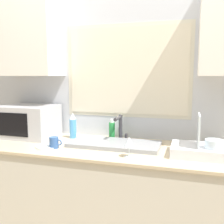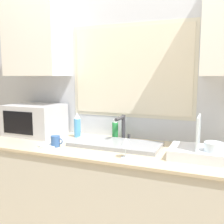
# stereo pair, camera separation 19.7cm
# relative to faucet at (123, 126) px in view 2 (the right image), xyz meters

# --- Properties ---
(countertop) EXTENTS (2.33, 0.70, 0.88)m
(countertop) POSITION_rel_faucet_xyz_m (0.02, -0.19, -0.58)
(countertop) COLOR beige
(countertop) RESTS_ON ground_plane
(wall_back) EXTENTS (6.00, 0.38, 2.60)m
(wall_back) POSITION_rel_faucet_xyz_m (0.02, 0.13, 0.38)
(wall_back) COLOR silver
(wall_back) RESTS_ON ground_plane
(sink_basin) EXTENTS (0.71, 0.32, 0.03)m
(sink_basin) POSITION_rel_faucet_xyz_m (-0.00, -0.16, -0.12)
(sink_basin) COLOR gray
(sink_basin) RESTS_ON countertop
(faucet) EXTENTS (0.08, 0.19, 0.22)m
(faucet) POSITION_rel_faucet_xyz_m (0.00, 0.00, 0.00)
(faucet) COLOR #333338
(faucet) RESTS_ON countertop
(microwave) EXTENTS (0.49, 0.38, 0.28)m
(microwave) POSITION_rel_faucet_xyz_m (-0.85, -0.08, 0.01)
(microwave) COLOR #B2B2B7
(microwave) RESTS_ON countertop
(dish_rack) EXTENTS (0.36, 0.28, 0.29)m
(dish_rack) POSITION_rel_faucet_xyz_m (0.63, -0.24, -0.08)
(dish_rack) COLOR silver
(dish_rack) RESTS_ON countertop
(spray_bottle) EXTENTS (0.06, 0.06, 0.23)m
(spray_bottle) POSITION_rel_faucet_xyz_m (-0.43, -0.01, -0.03)
(spray_bottle) COLOR #4C99D8
(spray_bottle) RESTS_ON countertop
(soap_bottle) EXTENTS (0.05, 0.05, 0.18)m
(soap_bottle) POSITION_rel_faucet_xyz_m (-0.09, 0.04, -0.06)
(soap_bottle) COLOR #268C3F
(soap_bottle) RESTS_ON countertop
(mug_near_sink) EXTENTS (0.10, 0.07, 0.09)m
(mug_near_sink) POSITION_rel_faucet_xyz_m (-0.43, -0.36, -0.09)
(mug_near_sink) COLOR #335999
(mug_near_sink) RESTS_ON countertop
(wine_glass) EXTENTS (0.07, 0.07, 0.14)m
(wine_glass) POSITION_rel_faucet_xyz_m (0.17, -0.41, -0.03)
(wine_glass) COLOR silver
(wine_glass) RESTS_ON countertop
(small_plate) EXTENTS (0.17, 0.17, 0.01)m
(small_plate) POSITION_rel_faucet_xyz_m (-0.49, -0.35, -0.13)
(small_plate) COLOR silver
(small_plate) RESTS_ON countertop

